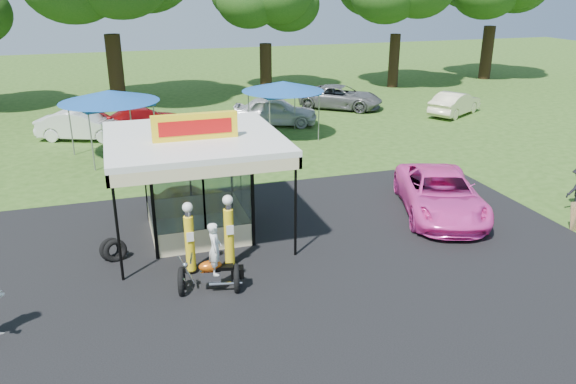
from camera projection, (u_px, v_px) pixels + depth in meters
name	position (u px, v px, depth m)	size (l,w,h in m)	color
ground	(305.00, 299.00, 14.89)	(120.00, 120.00, 0.00)	#2B4A17
asphalt_apron	(282.00, 264.00, 16.67)	(20.00, 14.00, 0.04)	black
gas_station_kiosk	(196.00, 183.00, 18.15)	(5.40, 5.40, 4.18)	white
gas_pump_left	(190.00, 240.00, 15.89)	(0.41, 0.41, 2.18)	black
gas_pump_right	(229.00, 233.00, 16.25)	(0.42, 0.42, 2.24)	black
motorcycle	(213.00, 264.00, 15.00)	(1.83, 1.13, 2.09)	black
spare_tires	(113.00, 250.00, 16.82)	(0.90, 0.66, 0.73)	black
kiosk_car	(189.00, 197.00, 20.58)	(1.13, 2.82, 0.96)	yellow
pink_sedan	(440.00, 194.00, 20.09)	(2.59, 5.62, 1.56)	#FF45BA
bg_car_a	(83.00, 125.00, 29.70)	(1.64, 4.70, 1.55)	white
bg_car_b	(144.00, 120.00, 31.29)	(1.90, 4.67, 1.35)	maroon
bg_car_c	(275.00, 111.00, 32.70)	(1.95, 4.85, 1.65)	silver
bg_car_d	(341.00, 97.00, 37.00)	(2.52, 5.45, 1.52)	slate
bg_car_e	(455.00, 103.00, 35.21)	(1.54, 4.42, 1.46)	#F2EBB9
tent_west	(109.00, 97.00, 25.97)	(4.59, 4.59, 3.21)	gray
tent_east	(283.00, 87.00, 29.38)	(4.33, 4.33, 3.03)	gray
oak_far_d	(265.00, 4.00, 40.72)	(8.36, 8.36, 9.96)	black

